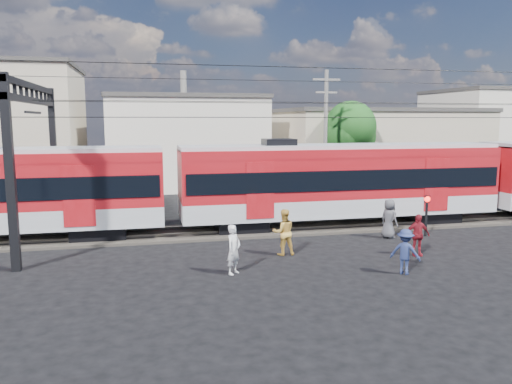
{
  "coord_description": "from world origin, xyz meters",
  "views": [
    {
      "loc": [
        -5.43,
        -15.33,
        5.39
      ],
      "look_at": [
        -0.83,
        5.0,
        2.36
      ],
      "focal_mm": 35.0,
      "sensor_mm": 36.0,
      "label": 1
    }
  ],
  "objects_px": {
    "pedestrian_a": "(234,249)",
    "pedestrian_c": "(405,252)",
    "commuter_train": "(344,180)",
    "crossing_signal": "(427,208)"
  },
  "relations": [
    {
      "from": "pedestrian_a",
      "to": "pedestrian_c",
      "type": "xyz_separation_m",
      "value": [
        5.87,
        -1.36,
        -0.08
      ]
    },
    {
      "from": "pedestrian_c",
      "to": "crossing_signal",
      "type": "bearing_deg",
      "value": -87.89
    },
    {
      "from": "commuter_train",
      "to": "pedestrian_a",
      "type": "relative_size",
      "value": 28.56
    },
    {
      "from": "commuter_train",
      "to": "crossing_signal",
      "type": "height_order",
      "value": "commuter_train"
    },
    {
      "from": "commuter_train",
      "to": "crossing_signal",
      "type": "xyz_separation_m",
      "value": [
        2.93,
        -2.86,
        -1.07
      ]
    },
    {
      "from": "commuter_train",
      "to": "pedestrian_c",
      "type": "bearing_deg",
      "value": -97.02
    },
    {
      "from": "commuter_train",
      "to": "crossing_signal",
      "type": "distance_m",
      "value": 4.23
    },
    {
      "from": "crossing_signal",
      "to": "pedestrian_c",
      "type": "bearing_deg",
      "value": -127.7
    },
    {
      "from": "pedestrian_a",
      "to": "crossing_signal",
      "type": "xyz_separation_m",
      "value": [
        9.77,
        3.69,
        0.45
      ]
    },
    {
      "from": "pedestrian_c",
      "to": "crossing_signal",
      "type": "distance_m",
      "value": 6.41
    }
  ]
}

